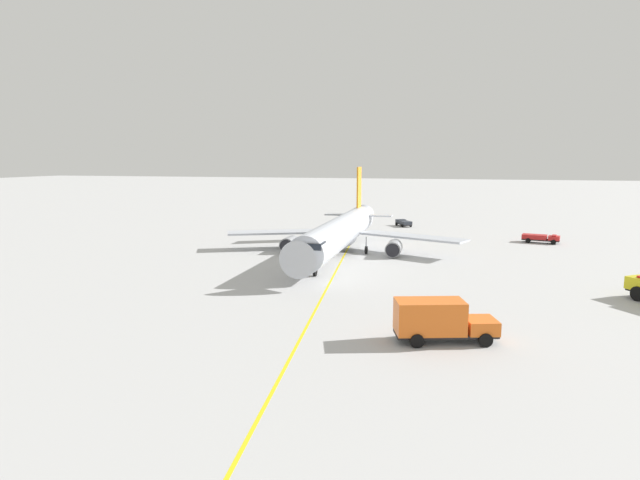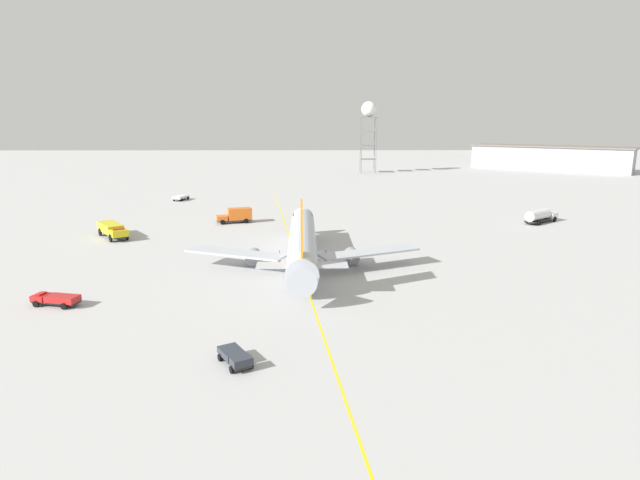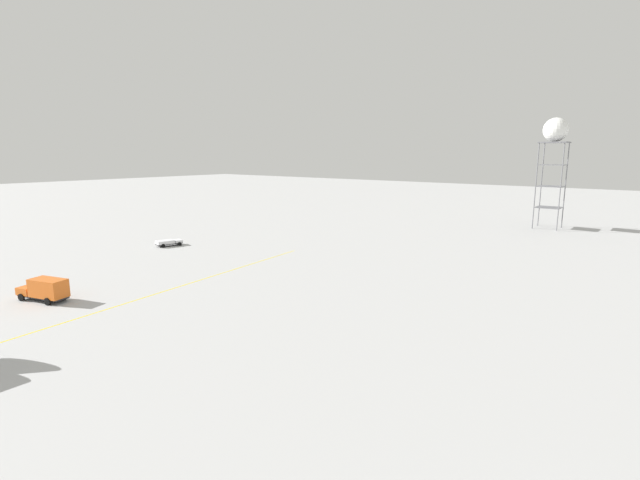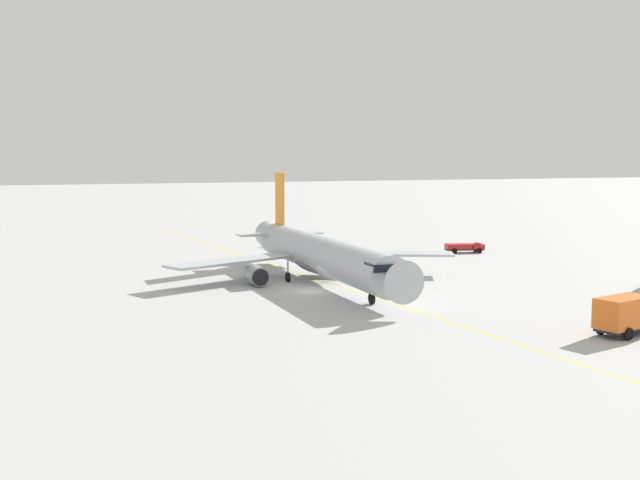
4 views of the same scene
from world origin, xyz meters
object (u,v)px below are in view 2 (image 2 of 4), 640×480
at_px(catering_truck_truck, 236,215).
at_px(radar_tower, 369,113).
at_px(airliner_main, 303,244).
at_px(baggage_truck_truck, 235,357).
at_px(ops_pickup_truck, 56,299).
at_px(pushback_tug_truck, 181,197).
at_px(fuel_tanker_truck, 540,216).
at_px(fire_tender_truck, 112,229).

xyz_separation_m(catering_truck_truck, radar_tower, (-108.16, 38.64, 22.37)).
distance_m(airliner_main, baggage_truck_truck, 34.28).
relative_size(ops_pickup_truck, pushback_tug_truck, 1.02).
xyz_separation_m(pushback_tug_truck, catering_truck_truck, (32.26, 19.65, 0.85)).
relative_size(ops_pickup_truck, radar_tower, 0.20).
relative_size(airliner_main, catering_truck_truck, 5.47).
relative_size(catering_truck_truck, fuel_tanker_truck, 0.85).
bearing_deg(pushback_tug_truck, ops_pickup_truck, -161.18).
height_order(airliner_main, ops_pickup_truck, airliner_main).
bearing_deg(ops_pickup_truck, radar_tower, -95.36).
distance_m(pushback_tug_truck, fuel_tanker_truck, 90.12).
bearing_deg(airliner_main, ops_pickup_truck, 121.61).
relative_size(baggage_truck_truck, pushback_tug_truck, 0.79).
distance_m(ops_pickup_truck, baggage_truck_truck, 27.92).
bearing_deg(ops_pickup_truck, baggage_truck_truck, 159.07).
xyz_separation_m(ops_pickup_truck, pushback_tug_truck, (-83.17, -5.68, 0.00)).
relative_size(pushback_tug_truck, radar_tower, 0.20).
xyz_separation_m(ops_pickup_truck, catering_truck_truck, (-50.91, 13.97, 0.85)).
bearing_deg(fire_tender_truck, catering_truck_truck, 87.09).
bearing_deg(fire_tender_truck, ops_pickup_truck, -25.80).
bearing_deg(catering_truck_truck, ops_pickup_truck, 58.05).
bearing_deg(ops_pickup_truck, fire_tender_truck, -66.33).
bearing_deg(radar_tower, baggage_truck_truck, -9.56).
relative_size(airliner_main, fuel_tanker_truck, 4.67).
height_order(baggage_truck_truck, radar_tower, radar_tower).
xyz_separation_m(airliner_main, radar_tower, (-140.85, 24.05, 21.02)).
xyz_separation_m(baggage_truck_truck, fire_tender_truck, (-52.53, -30.19, 0.82)).
bearing_deg(baggage_truck_truck, fire_tender_truck, 179.41).
bearing_deg(radar_tower, airliner_main, -9.69).
distance_m(fire_tender_truck, radar_tower, 137.73).
xyz_separation_m(airliner_main, fire_tender_truck, (-18.75, -35.56, -1.47)).
bearing_deg(fire_tender_truck, fuel_tanker_truck, 62.18).
distance_m(ops_pickup_truck, pushback_tug_truck, 83.36).
bearing_deg(catering_truck_truck, fuel_tanker_truck, 162.58).
height_order(baggage_truck_truck, pushback_tug_truck, pushback_tug_truck).
xyz_separation_m(pushback_tug_truck, radar_tower, (-75.91, 58.29, 23.22)).
distance_m(ops_pickup_truck, fuel_tanker_truck, 92.75).
relative_size(baggage_truck_truck, radar_tower, 0.16).
bearing_deg(ops_pickup_truck, fuel_tanker_truck, -134.44).
distance_m(airliner_main, fuel_tanker_truck, 58.89).
xyz_separation_m(ops_pickup_truck, fuel_tanker_truck, (-50.00, 78.11, 0.77)).
xyz_separation_m(baggage_truck_truck, catering_truck_truck, (-66.47, -9.22, 0.94)).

